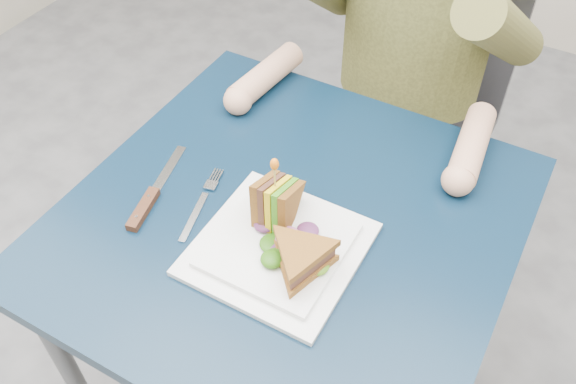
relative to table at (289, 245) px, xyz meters
The scene contains 11 objects.
table is the anchor object (origin of this frame).
chair 0.70m from the table, 90.00° to the left, with size 0.42×0.40×0.93m.
plate 0.12m from the table, 73.48° to the right, with size 0.26×0.26×0.02m.
sandwich_flat 0.18m from the table, 52.14° to the right, with size 0.18×0.18×0.05m.
sandwich_upright 0.14m from the table, 107.58° to the right, with size 0.09×0.15×0.15m.
fork 0.18m from the table, 159.37° to the right, with size 0.05×0.18×0.01m.
knife 0.26m from the table, 157.70° to the right, with size 0.07×0.22×0.02m.
toothpick 0.20m from the table, 107.58° to the right, with size 0.00×0.00×0.06m, color tan.
toothpick_frill 0.23m from the table, 107.58° to the right, with size 0.01×0.01×0.02m, color orange.
lettuce_spill 0.13m from the table, 67.17° to the right, with size 0.15×0.13×0.02m, color #337A14, non-canonical shape.
onion_ring 0.14m from the table, 61.83° to the right, with size 0.04×0.04×0.01m, color #9E4C7A.
Camera 1 is at (0.34, -0.61, 1.53)m, focal length 38.00 mm.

